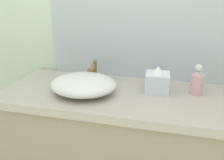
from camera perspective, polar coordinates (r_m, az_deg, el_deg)
The scene contains 5 objects.
bathroom_wall_rear at distance 1.66m, azimuth 7.81°, elevation 14.20°, with size 6.00×0.06×2.60m, color silver.
sink_basin at distance 1.44m, azimuth -6.43°, elevation -0.98°, with size 0.38×0.33×0.10m, color silver.
faucet at distance 1.59m, azimuth -4.14°, elevation 2.14°, with size 0.03×0.12×0.14m.
soap_dispenser at distance 1.49m, azimuth 18.51°, elevation -0.47°, with size 0.07×0.07×0.17m.
tissue_box at distance 1.47m, azimuth 10.14°, elevation -0.28°, with size 0.14×0.14×0.15m.
Camera 1 is at (0.20, -0.91, 1.46)m, focal length 40.75 mm.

